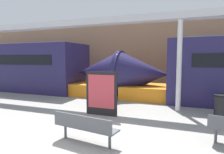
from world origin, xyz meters
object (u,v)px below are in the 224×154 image
Objects in this scene: train_right at (19,68)px; poster_board at (101,93)px; trash_bin at (222,106)px; support_column_near at (179,66)px; bench_near at (84,126)px.

train_right reaches higher than poster_board.
train_right reaches higher than trash_bin.
train_right is at bearing 168.30° from support_column_near.
train_right is 9.06× the size of poster_board.
bench_near is 0.49× the size of support_column_near.
support_column_near reaches higher than bench_near.
train_right is 12.77m from trash_bin.
train_right is at bearing 151.92° from bench_near.
bench_near is 5.26m from trash_bin.
trash_bin is 4.47m from poster_board.
bench_near is 1.08× the size of poster_board.
support_column_near is at bearing -11.70° from train_right.
support_column_near is (10.89, -2.26, 0.36)m from train_right.
support_column_near is (2.71, 1.74, 1.01)m from poster_board.
trash_bin is at bearing 17.04° from poster_board.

